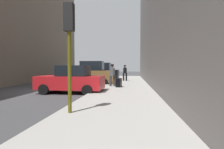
% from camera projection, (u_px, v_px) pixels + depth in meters
% --- Properties ---
extents(ground_plane, '(120.00, 120.00, 0.00)m').
position_uv_depth(ground_plane, '(37.00, 91.00, 12.09)').
color(ground_plane, '#38383A').
extents(sidewalk, '(4.00, 40.00, 0.15)m').
position_uv_depth(sidewalk, '(123.00, 92.00, 11.40)').
color(sidewalk, gray).
rests_on(sidewalk, ground_plane).
extents(parked_red_hatchback, '(4.24, 2.14, 1.79)m').
position_uv_depth(parked_red_hatchback, '(71.00, 80.00, 11.32)').
color(parked_red_hatchback, '#B2191E').
rests_on(parked_red_hatchback, ground_plane).
extents(parked_bronze_suv, '(4.64, 2.13, 2.25)m').
position_uv_depth(parked_bronze_suv, '(91.00, 74.00, 16.69)').
color(parked_bronze_suv, brown).
rests_on(parked_bronze_suv, ground_plane).
extents(parked_black_suv, '(4.64, 2.15, 2.25)m').
position_uv_depth(parked_black_suv, '(101.00, 72.00, 22.19)').
color(parked_black_suv, black).
rests_on(parked_black_suv, ground_plane).
extents(fire_hydrant, '(0.42, 0.22, 0.70)m').
position_uv_depth(fire_hydrant, '(109.00, 80.00, 16.35)').
color(fire_hydrant, red).
rests_on(fire_hydrant, sidewalk).
extents(traffic_light, '(0.32, 0.32, 3.60)m').
position_uv_depth(traffic_light, '(69.00, 34.00, 5.73)').
color(traffic_light, '#514C0F').
rests_on(traffic_light, sidewalk).
extents(pedestrian_with_beanie, '(0.53, 0.47, 1.78)m').
position_uv_depth(pedestrian_with_beanie, '(112.00, 74.00, 14.12)').
color(pedestrian_with_beanie, '#333338').
rests_on(pedestrian_with_beanie, sidewalk).
extents(pedestrian_with_fedora, '(0.52, 0.45, 1.78)m').
position_uv_depth(pedestrian_with_fedora, '(125.00, 72.00, 19.86)').
color(pedestrian_with_fedora, black).
rests_on(pedestrian_with_fedora, sidewalk).
extents(rolling_suitcase, '(0.46, 0.62, 1.04)m').
position_uv_depth(rolling_suitcase, '(119.00, 83.00, 13.44)').
color(rolling_suitcase, black).
rests_on(rolling_suitcase, sidewalk).
extents(duffel_bag, '(0.32, 0.44, 0.28)m').
position_uv_depth(duffel_bag, '(112.00, 83.00, 15.59)').
color(duffel_bag, '#472D19').
rests_on(duffel_bag, sidewalk).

